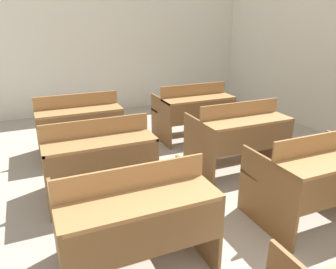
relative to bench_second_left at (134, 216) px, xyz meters
name	(u,v)px	position (x,y,z in m)	size (l,w,h in m)	color
wall_back	(97,38)	(0.80, 4.69, 1.00)	(6.31, 0.06, 2.92)	beige
bench_second_left	(134,216)	(0.00, 0.00, 0.00)	(1.11, 0.77, 0.87)	brown
bench_second_right	(317,174)	(1.78, -0.03, 0.00)	(1.11, 0.77, 0.87)	brown
bench_third_left	(98,156)	(0.00, 1.22, 0.00)	(1.11, 0.77, 0.87)	brown
bench_third_right	(238,134)	(1.77, 1.21, 0.00)	(1.11, 0.77, 0.87)	brown
bench_back_left	(79,123)	(-0.01, 2.47, 0.00)	(1.11, 0.77, 0.87)	brown
bench_back_right	(193,110)	(1.78, 2.45, 0.00)	(1.11, 0.77, 0.87)	brown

